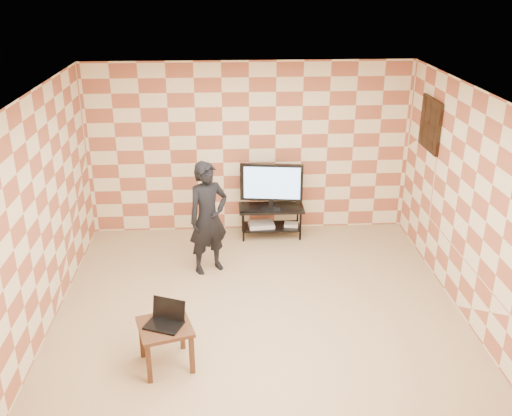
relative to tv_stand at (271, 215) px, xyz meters
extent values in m
plane|color=tan|center=(-0.33, -2.17, -0.37)|extent=(5.00, 5.00, 0.00)
cube|color=beige|center=(-0.33, 0.33, 0.98)|extent=(5.00, 0.02, 2.70)
cube|color=beige|center=(-0.33, -4.67, 0.98)|extent=(5.00, 0.02, 2.70)
cube|color=beige|center=(-2.83, -2.17, 0.98)|extent=(0.02, 5.00, 2.70)
cube|color=beige|center=(2.17, -2.17, 0.98)|extent=(0.02, 5.00, 2.70)
cube|color=white|center=(-0.33, -2.17, 2.33)|extent=(5.00, 5.00, 0.02)
cube|color=black|center=(2.14, -0.62, 1.58)|extent=(0.04, 0.72, 0.72)
cube|color=black|center=(2.14, -0.62, 1.58)|extent=(0.04, 0.03, 0.68)
cube|color=black|center=(2.14, -0.62, 1.58)|extent=(0.04, 0.68, 0.03)
cube|color=black|center=(0.00, 0.00, 0.11)|extent=(1.01, 0.45, 0.04)
cube|color=black|center=(0.00, 0.00, -0.21)|extent=(0.91, 0.40, 0.03)
cylinder|color=black|center=(-0.44, -0.18, -0.12)|extent=(0.03, 0.03, 0.50)
cylinder|color=black|center=(-0.44, 0.18, -0.12)|extent=(0.03, 0.03, 0.50)
cylinder|color=black|center=(0.44, -0.18, -0.12)|extent=(0.03, 0.03, 0.50)
cylinder|color=black|center=(0.44, 0.18, -0.12)|extent=(0.03, 0.03, 0.50)
cube|color=black|center=(0.00, 0.00, 0.15)|extent=(0.31, 0.22, 0.03)
cube|color=black|center=(0.00, 0.00, 0.21)|extent=(0.08, 0.06, 0.08)
cube|color=black|center=(0.00, 0.00, 0.54)|extent=(0.97, 0.18, 0.59)
cube|color=#7AA6DE|center=(0.00, -0.03, 0.54)|extent=(0.86, 0.12, 0.51)
cube|color=silver|center=(-0.16, -0.01, -0.16)|extent=(0.42, 0.31, 0.07)
cube|color=silver|center=(0.32, -0.02, -0.17)|extent=(0.24, 0.19, 0.05)
cube|color=#331B0E|center=(-1.37, -3.13, 0.11)|extent=(0.67, 0.67, 0.04)
cube|color=#331B0E|center=(-1.52, -3.41, -0.14)|extent=(0.06, 0.06, 0.46)
cube|color=#331B0E|center=(-1.65, -2.98, -0.14)|extent=(0.06, 0.06, 0.46)
cube|color=#331B0E|center=(-1.09, -3.28, -0.14)|extent=(0.06, 0.06, 0.46)
cube|color=#331B0E|center=(-1.22, -2.85, -0.14)|extent=(0.06, 0.06, 0.46)
cube|color=black|center=(-1.38, -3.15, 0.14)|extent=(0.44, 0.38, 0.02)
cube|color=black|center=(-1.33, -3.03, 0.26)|extent=(0.37, 0.20, 0.24)
imported|color=black|center=(-0.95, -1.05, 0.43)|extent=(0.69, 0.61, 1.60)
camera|label=1|loc=(-0.69, -8.18, 3.58)|focal=40.00mm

